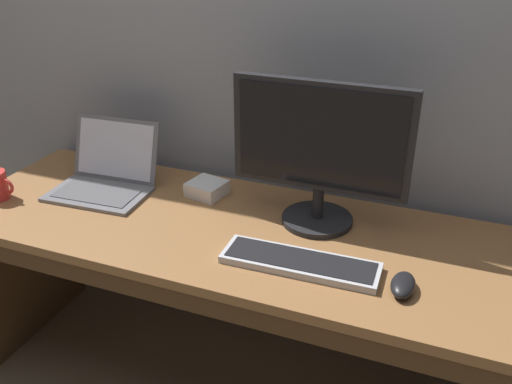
{
  "coord_description": "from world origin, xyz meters",
  "views": [
    {
      "loc": [
        0.66,
        -1.4,
        1.61
      ],
      "look_at": [
        0.11,
        0.0,
        0.85
      ],
      "focal_mm": 38.44,
      "sensor_mm": 36.0,
      "label": 1
    }
  ],
  "objects_px": {
    "laptop_space_gray": "(104,178)",
    "external_monitor": "(320,150)",
    "computer_mouse": "(403,285)",
    "wired_keyboard": "(300,263)",
    "external_drive_box": "(207,188)"
  },
  "relations": [
    {
      "from": "external_monitor",
      "to": "computer_mouse",
      "type": "height_order",
      "value": "external_monitor"
    },
    {
      "from": "external_monitor",
      "to": "computer_mouse",
      "type": "xyz_separation_m",
      "value": [
        0.32,
        -0.26,
        -0.24
      ]
    },
    {
      "from": "wired_keyboard",
      "to": "computer_mouse",
      "type": "xyz_separation_m",
      "value": [
        0.29,
        -0.01,
        0.01
      ]
    },
    {
      "from": "computer_mouse",
      "to": "external_drive_box",
      "type": "bearing_deg",
      "value": 156.72
    },
    {
      "from": "external_drive_box",
      "to": "wired_keyboard",
      "type": "bearing_deg",
      "value": -34.65
    },
    {
      "from": "wired_keyboard",
      "to": "laptop_space_gray",
      "type": "bearing_deg",
      "value": 165.63
    },
    {
      "from": "laptop_space_gray",
      "to": "external_monitor",
      "type": "bearing_deg",
      "value": 3.21
    },
    {
      "from": "external_monitor",
      "to": "laptop_space_gray",
      "type": "bearing_deg",
      "value": -176.79
    },
    {
      "from": "computer_mouse",
      "to": "laptop_space_gray",
      "type": "bearing_deg",
      "value": 168.94
    },
    {
      "from": "external_monitor",
      "to": "computer_mouse",
      "type": "relative_size",
      "value": 4.72
    },
    {
      "from": "laptop_space_gray",
      "to": "external_drive_box",
      "type": "xyz_separation_m",
      "value": [
        0.36,
        0.1,
        -0.02
      ]
    },
    {
      "from": "external_monitor",
      "to": "computer_mouse",
      "type": "distance_m",
      "value": 0.48
    },
    {
      "from": "laptop_space_gray",
      "to": "computer_mouse",
      "type": "distance_m",
      "value": 1.12
    },
    {
      "from": "wired_keyboard",
      "to": "computer_mouse",
      "type": "height_order",
      "value": "computer_mouse"
    },
    {
      "from": "computer_mouse",
      "to": "external_drive_box",
      "type": "relative_size",
      "value": 0.96
    }
  ]
}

